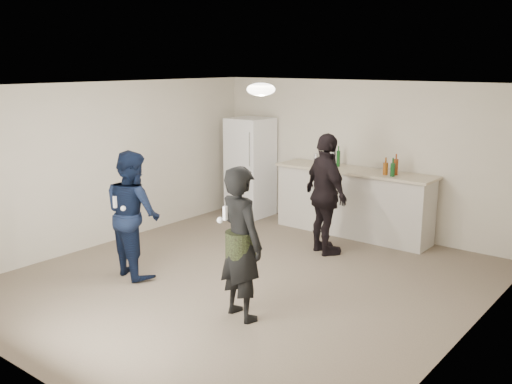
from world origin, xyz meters
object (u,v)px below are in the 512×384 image
Objects in this scene: counter at (353,203)px; woman at (241,243)px; fridge at (250,167)px; spectator at (326,195)px; shaker at (316,158)px; man at (133,214)px.

counter is 3.60m from woman.
fridge is 2.47m from spectator.
shaker is 0.10× the size of woman.
fridge is at bearing 4.98° from spectator.
fridge is at bearing -39.40° from woman.
counter is 1.02m from shaker.
fridge is 1.07× the size of man.
counter is at bearing -99.76° from man.
woman is (1.95, -0.13, 0.02)m from man.
spectator is (1.53, 2.31, 0.06)m from man.
fridge is at bearing -172.78° from shaker.
fridge is 3.41m from man.
counter is 1.44× the size of fridge.
shaker is 3.57m from man.
shaker is at bearing -87.35° from man.
man is at bearing 9.24° from woman.
woman reaches higher than shaker.
woman is at bearing -80.82° from counter.
fridge is at bearing -65.61° from man.
shaker is at bearing -56.49° from woman.
shaker is (-0.79, 0.10, 0.65)m from counter.
man is 0.98× the size of woman.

